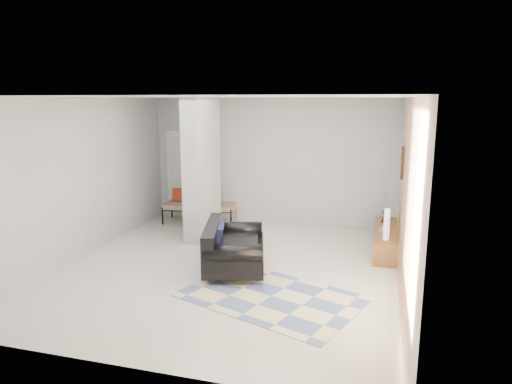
# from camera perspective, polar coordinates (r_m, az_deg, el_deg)

# --- Properties ---
(floor) EXTENTS (6.00, 6.00, 0.00)m
(floor) POSITION_cam_1_polar(r_m,az_deg,el_deg) (7.71, -3.39, -9.51)
(floor) COLOR silver
(floor) RESTS_ON ground
(ceiling) EXTENTS (6.00, 6.00, 0.00)m
(ceiling) POSITION_cam_1_polar(r_m,az_deg,el_deg) (7.20, -3.66, 11.77)
(ceiling) COLOR white
(ceiling) RESTS_ON wall_back
(wall_back) EXTENTS (6.00, 0.00, 6.00)m
(wall_back) POSITION_cam_1_polar(r_m,az_deg,el_deg) (10.18, 1.98, 3.79)
(wall_back) COLOR silver
(wall_back) RESTS_ON ground
(wall_front) EXTENTS (6.00, 0.00, 6.00)m
(wall_front) POSITION_cam_1_polar(r_m,az_deg,el_deg) (4.68, -15.60, -5.86)
(wall_front) COLOR silver
(wall_front) RESTS_ON ground
(wall_left) EXTENTS (0.00, 6.00, 6.00)m
(wall_left) POSITION_cam_1_polar(r_m,az_deg,el_deg) (8.62, -21.10, 1.62)
(wall_left) COLOR silver
(wall_left) RESTS_ON ground
(wall_right) EXTENTS (0.00, 6.00, 6.00)m
(wall_right) POSITION_cam_1_polar(r_m,az_deg,el_deg) (6.95, 18.44, -0.40)
(wall_right) COLOR silver
(wall_right) RESTS_ON ground
(partition_column) EXTENTS (0.35, 1.20, 2.80)m
(partition_column) POSITION_cam_1_polar(r_m,az_deg,el_deg) (9.19, -6.78, 2.89)
(partition_column) COLOR silver
(partition_column) RESTS_ON floor
(hallway_door) EXTENTS (0.85, 0.06, 2.04)m
(hallway_door) POSITION_cam_1_polar(r_m,az_deg,el_deg) (10.88, -8.91, 2.13)
(hallway_door) COLOR white
(hallway_door) RESTS_ON floor
(curtain) EXTENTS (0.00, 2.55, 2.55)m
(curtain) POSITION_cam_1_polar(r_m,az_deg,el_deg) (5.82, 18.20, -2.13)
(curtain) COLOR orange
(curtain) RESTS_ON wall_right
(wall_art) EXTENTS (0.04, 0.45, 0.55)m
(wall_art) POSITION_cam_1_polar(r_m,az_deg,el_deg) (8.59, 17.83, 3.50)
(wall_art) COLOR #36210E
(wall_art) RESTS_ON wall_right
(media_console) EXTENTS (0.45, 1.96, 0.80)m
(media_console) POSITION_cam_1_polar(r_m,az_deg,el_deg) (8.89, 15.97, -5.69)
(media_console) COLOR brown
(media_console) RESTS_ON floor
(loveseat) EXTENTS (1.31, 1.78, 0.76)m
(loveseat) POSITION_cam_1_polar(r_m,az_deg,el_deg) (7.60, -3.13, -7.00)
(loveseat) COLOR silver
(loveseat) RESTS_ON floor
(daybed) EXTENTS (1.67, 0.87, 0.77)m
(daybed) POSITION_cam_1_polar(r_m,az_deg,el_deg) (10.50, -7.13, -1.48)
(daybed) COLOR black
(daybed) RESTS_ON floor
(area_rug) EXTENTS (2.85, 2.37, 0.01)m
(area_rug) POSITION_cam_1_polar(r_m,az_deg,el_deg) (6.67, 1.95, -12.92)
(area_rug) COLOR beige
(area_rug) RESTS_ON floor
(cylinder_lamp) EXTENTS (0.10, 0.10, 0.54)m
(cylinder_lamp) POSITION_cam_1_polar(r_m,az_deg,el_deg) (8.12, 16.02, -3.91)
(cylinder_lamp) COLOR silver
(cylinder_lamp) RESTS_ON media_console
(bronze_figurine) EXTENTS (0.14, 0.14, 0.25)m
(bronze_figurine) POSITION_cam_1_polar(r_m,az_deg,el_deg) (9.29, 15.76, -2.91)
(bronze_figurine) COLOR black
(bronze_figurine) RESTS_ON media_console
(vase) EXTENTS (0.21, 0.21, 0.19)m
(vase) POSITION_cam_1_polar(r_m,az_deg,el_deg) (8.50, 15.74, -4.44)
(vase) COLOR silver
(vase) RESTS_ON media_console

